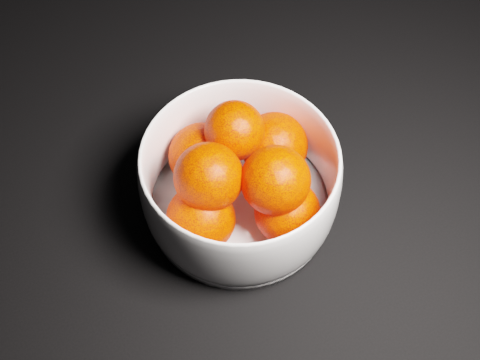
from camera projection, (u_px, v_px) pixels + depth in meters
name	position (u px, v px, depth m)	size (l,w,h in m)	color
ground	(442.00, 121.00, 0.74)	(3.00, 3.00, 0.00)	black
bowl	(240.00, 183.00, 0.64)	(0.19, 0.19, 0.09)	silver
orange_pile	(240.00, 174.00, 0.63)	(0.17, 0.16, 0.10)	#FC2600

